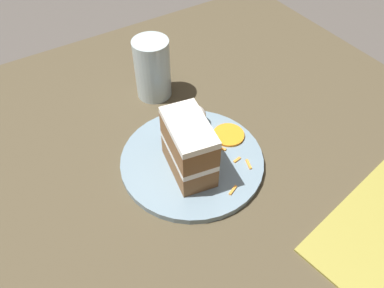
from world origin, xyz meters
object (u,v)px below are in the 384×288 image
at_px(cake_slice, 189,148).
at_px(drinking_glass, 153,72).
at_px(plate, 192,160).
at_px(orange_garnish, 229,135).
at_px(cream_dollop, 192,117).

distance_m(cake_slice, drinking_glass, 0.22).
relative_size(plate, orange_garnish, 4.33).
xyz_separation_m(orange_garnish, drinking_glass, (0.05, -0.19, 0.04)).
bearing_deg(cream_dollop, plate, 58.04).
height_order(plate, drinking_glass, drinking_glass).
relative_size(orange_garnish, drinking_glass, 0.46).
distance_m(cream_dollop, drinking_glass, 0.13).
distance_m(cake_slice, orange_garnish, 0.11).
xyz_separation_m(cream_dollop, orange_garnish, (-0.04, 0.06, -0.02)).
height_order(cake_slice, orange_garnish, cake_slice).
xyz_separation_m(cake_slice, drinking_glass, (-0.05, -0.21, -0.01)).
bearing_deg(plate, drinking_glass, -99.87).
height_order(cream_dollop, orange_garnish, cream_dollop).
distance_m(plate, drinking_glass, 0.21).
bearing_deg(cream_dollop, cake_slice, 55.27).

